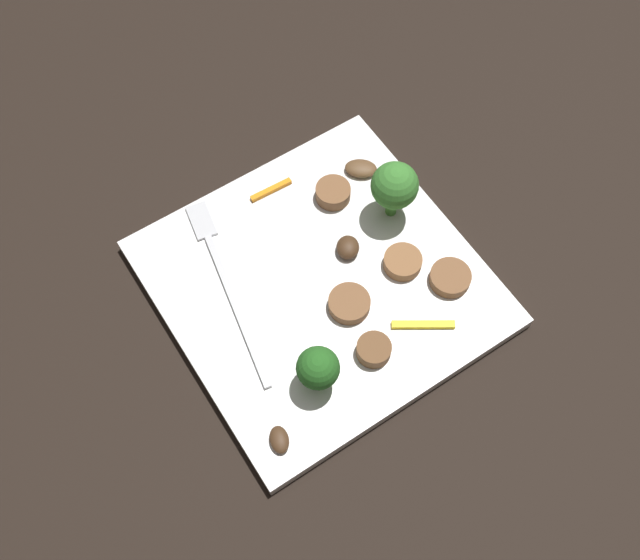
{
  "coord_description": "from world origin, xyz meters",
  "views": [
    {
      "loc": [
        -0.24,
        0.16,
        0.57
      ],
      "look_at": [
        0.0,
        0.0,
        0.01
      ],
      "focal_mm": 42.5,
      "sensor_mm": 36.0,
      "label": 1
    }
  ],
  "objects": [
    {
      "name": "mushroom_0",
      "position": [
        0.01,
        -0.03,
        0.02
      ],
      "size": [
        0.03,
        0.03,
        0.01
      ],
      "primitive_type": "ellipsoid",
      "rotation": [
        0.0,
        0.0,
        2.51
      ],
      "color": "#422B19",
      "rests_on": "plate"
    },
    {
      "name": "broccoli_floret_1",
      "position": [
        0.02,
        -0.09,
        0.05
      ],
      "size": [
        0.04,
        0.04,
        0.06
      ],
      "color": "#408630",
      "rests_on": "plate"
    },
    {
      "name": "fork",
      "position": [
        0.05,
        0.07,
        0.01
      ],
      "size": [
        0.18,
        0.05,
        0.0
      ],
      "rotation": [
        0.0,
        0.0,
        -0.19
      ],
      "color": "silver",
      "rests_on": "plate"
    },
    {
      "name": "sausage_slice_0",
      "position": [
        0.06,
        -0.05,
        0.02
      ],
      "size": [
        0.04,
        0.04,
        0.01
      ],
      "primitive_type": "cylinder",
      "rotation": [
        0.0,
        0.0,
        2.73
      ],
      "color": "brown",
      "rests_on": "plate"
    },
    {
      "name": "sausage_slice_3",
      "position": [
        -0.03,
        -0.01,
        0.02
      ],
      "size": [
        0.05,
        0.05,
        0.01
      ],
      "primitive_type": "cylinder",
      "rotation": [
        0.0,
        0.0,
        2.2
      ],
      "color": "brown",
      "rests_on": "plate"
    },
    {
      "name": "sausage_slice_2",
      "position": [
        -0.08,
        0.0,
        0.02
      ],
      "size": [
        0.03,
        0.03,
        0.01
      ],
      "primitive_type": "cylinder",
      "rotation": [
        0.0,
        0.0,
        1.52
      ],
      "color": "brown",
      "rests_on": "plate"
    },
    {
      "name": "pepper_strip_0",
      "position": [
        -0.08,
        -0.05,
        0.01
      ],
      "size": [
        0.03,
        0.05,
        0.0
      ],
      "primitive_type": "cube",
      "rotation": [
        0.0,
        0.0,
        4.14
      ],
      "color": "yellow",
      "rests_on": "plate"
    },
    {
      "name": "ground_plane",
      "position": [
        0.0,
        0.0,
        0.0
      ],
      "size": [
        1.4,
        1.4,
        0.0
      ],
      "primitive_type": "plane",
      "color": "black"
    },
    {
      "name": "sausage_slice_4",
      "position": [
        -0.06,
        -0.09,
        0.02
      ],
      "size": [
        0.04,
        0.04,
        0.01
      ],
      "primitive_type": "cylinder",
      "rotation": [
        0.0,
        0.0,
        0.35
      ],
      "color": "brown",
      "rests_on": "plate"
    },
    {
      "name": "broccoli_floret_0",
      "position": [
        -0.07,
        0.05,
        0.04
      ],
      "size": [
        0.03,
        0.03,
        0.05
      ],
      "color": "#296420",
      "rests_on": "plate"
    },
    {
      "name": "plate",
      "position": [
        0.0,
        0.0,
        0.01
      ],
      "size": [
        0.25,
        0.25,
        0.01
      ],
      "primitive_type": "cube",
      "color": "white",
      "rests_on": "ground_plane"
    },
    {
      "name": "mushroom_1",
      "position": [
        -0.1,
        0.1,
        0.02
      ],
      "size": [
        0.03,
        0.02,
        0.01
      ],
      "primitive_type": "ellipsoid",
      "rotation": [
        0.0,
        0.0,
        2.81
      ],
      "color": "#422B19",
      "rests_on": "plate"
    },
    {
      "name": "sausage_slice_1",
      "position": [
        -0.03,
        -0.07,
        0.02
      ],
      "size": [
        0.04,
        0.04,
        0.01
      ],
      "primitive_type": "cylinder",
      "rotation": [
        0.0,
        0.0,
        1.46
      ],
      "color": "brown",
      "rests_on": "plate"
    },
    {
      "name": "mushroom_2",
      "position": [
        0.07,
        -0.09,
        0.02
      ],
      "size": [
        0.03,
        0.03,
        0.01
      ],
      "primitive_type": "ellipsoid",
      "rotation": [
        0.0,
        0.0,
        4.03
      ],
      "color": "brown",
      "rests_on": "plate"
    },
    {
      "name": "pepper_strip_2",
      "position": [
        0.1,
        -0.01,
        0.01
      ],
      "size": [
        0.01,
        0.04,
        0.0
      ],
      "primitive_type": "cube",
      "rotation": [
        0.0,
        0.0,
        4.67
      ],
      "color": "orange",
      "rests_on": "plate"
    }
  ]
}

